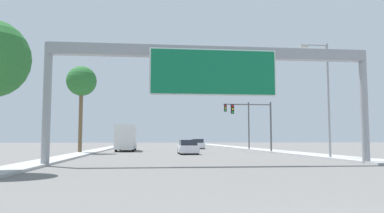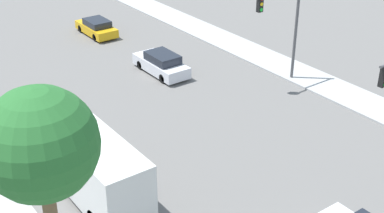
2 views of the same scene
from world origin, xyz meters
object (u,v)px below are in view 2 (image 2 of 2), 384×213
object	(u,v)px
car_mid_center	(97,27)
palm_tree_background	(41,149)
traffic_light_mid_block	(285,19)
car_near_left	(161,64)
truck_box_primary	(89,164)

from	to	relation	value
car_mid_center	palm_tree_background	world-z (taller)	palm_tree_background
car_mid_center	palm_tree_background	xyz separation A→B (m)	(-14.96, -27.17, 7.12)
car_mid_center	traffic_light_mid_block	world-z (taller)	traffic_light_mid_block
car_mid_center	palm_tree_background	bearing A→B (deg)	-118.83
car_near_left	truck_box_primary	world-z (taller)	truck_box_primary
car_near_left	palm_tree_background	world-z (taller)	palm_tree_background
traffic_light_mid_block	car_mid_center	bearing A→B (deg)	109.23
truck_box_primary	palm_tree_background	world-z (taller)	palm_tree_background
truck_box_primary	traffic_light_mid_block	size ratio (longest dim) A/B	1.31
truck_box_primary	traffic_light_mid_block	world-z (taller)	traffic_light_mid_block
car_near_left	truck_box_primary	distance (m)	14.46
car_mid_center	truck_box_primary	size ratio (longest dim) A/B	0.49
car_near_left	traffic_light_mid_block	size ratio (longest dim) A/B	0.69
car_near_left	car_mid_center	xyz separation A→B (m)	(-0.00, 9.97, -0.07)
traffic_light_mid_block	palm_tree_background	distance (m)	23.57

